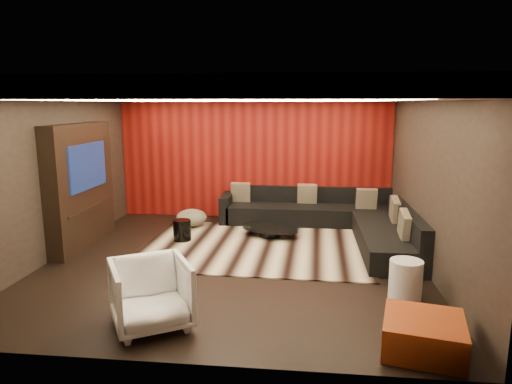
# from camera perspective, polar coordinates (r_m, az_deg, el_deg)

# --- Properties ---
(floor) EXTENTS (6.00, 6.00, 0.02)m
(floor) POSITION_cam_1_polar(r_m,az_deg,el_deg) (7.55, -2.79, -8.75)
(floor) COLOR black
(floor) RESTS_ON ground
(ceiling) EXTENTS (6.00, 6.00, 0.02)m
(ceiling) POSITION_cam_1_polar(r_m,az_deg,el_deg) (7.11, -3.01, 13.17)
(ceiling) COLOR silver
(ceiling) RESTS_ON ground
(wall_back) EXTENTS (6.00, 0.02, 2.80)m
(wall_back) POSITION_cam_1_polar(r_m,az_deg,el_deg) (10.15, -0.21, 4.56)
(wall_back) COLOR black
(wall_back) RESTS_ON ground
(wall_left) EXTENTS (0.02, 6.00, 2.80)m
(wall_left) POSITION_cam_1_polar(r_m,az_deg,el_deg) (8.22, -24.10, 2.08)
(wall_left) COLOR black
(wall_left) RESTS_ON ground
(wall_right) EXTENTS (0.02, 6.00, 2.80)m
(wall_right) POSITION_cam_1_polar(r_m,az_deg,el_deg) (7.35, 20.97, 1.35)
(wall_right) COLOR black
(wall_right) RESTS_ON ground
(red_feature_wall) EXTENTS (5.98, 0.05, 2.78)m
(red_feature_wall) POSITION_cam_1_polar(r_m,az_deg,el_deg) (10.11, -0.24, 4.54)
(red_feature_wall) COLOR #6B0C0A
(red_feature_wall) RESTS_ON ground
(soffit_back) EXTENTS (6.00, 0.60, 0.22)m
(soffit_back) POSITION_cam_1_polar(r_m,az_deg,el_deg) (9.78, -0.43, 11.89)
(soffit_back) COLOR silver
(soffit_back) RESTS_ON ground
(soffit_front) EXTENTS (6.00, 0.60, 0.22)m
(soffit_front) POSITION_cam_1_polar(r_m,az_deg,el_deg) (4.46, -8.66, 12.82)
(soffit_front) COLOR silver
(soffit_front) RESTS_ON ground
(soffit_left) EXTENTS (0.60, 4.80, 0.22)m
(soffit_left) POSITION_cam_1_polar(r_m,az_deg,el_deg) (7.99, -22.88, 11.24)
(soffit_left) COLOR silver
(soffit_left) RESTS_ON ground
(soffit_right) EXTENTS (0.60, 4.80, 0.22)m
(soffit_right) POSITION_cam_1_polar(r_m,az_deg,el_deg) (7.19, 19.24, 11.61)
(soffit_right) COLOR silver
(soffit_right) RESTS_ON ground
(cove_back) EXTENTS (4.80, 0.08, 0.04)m
(cove_back) POSITION_cam_1_polar(r_m,az_deg,el_deg) (9.44, -0.67, 11.37)
(cove_back) COLOR #FFD899
(cove_back) RESTS_ON ground
(cove_front) EXTENTS (4.80, 0.08, 0.04)m
(cove_front) POSITION_cam_1_polar(r_m,az_deg,el_deg) (4.79, -7.57, 11.64)
(cove_front) COLOR #FFD899
(cove_front) RESTS_ON ground
(cove_left) EXTENTS (0.08, 4.80, 0.04)m
(cove_left) POSITION_cam_1_polar(r_m,az_deg,el_deg) (7.83, -20.61, 10.76)
(cove_left) COLOR #FFD899
(cove_left) RESTS_ON ground
(cove_right) EXTENTS (0.08, 4.80, 0.04)m
(cove_right) POSITION_cam_1_polar(r_m,az_deg,el_deg) (7.12, 16.48, 11.05)
(cove_right) COLOR #FFD899
(cove_right) RESTS_ON ground
(tv_surround) EXTENTS (0.30, 2.00, 2.20)m
(tv_surround) POSITION_cam_1_polar(r_m,az_deg,el_deg) (8.71, -21.07, 0.75)
(tv_surround) COLOR black
(tv_surround) RESTS_ON ground
(tv_screen) EXTENTS (0.04, 1.30, 0.80)m
(tv_screen) POSITION_cam_1_polar(r_m,az_deg,el_deg) (8.59, -20.28, 3.03)
(tv_screen) COLOR black
(tv_screen) RESTS_ON ground
(tv_shelf) EXTENTS (0.04, 1.60, 0.04)m
(tv_shelf) POSITION_cam_1_polar(r_m,az_deg,el_deg) (8.71, -19.96, -1.85)
(tv_shelf) COLOR black
(tv_shelf) RESTS_ON ground
(rug) EXTENTS (4.08, 3.11, 0.02)m
(rug) POSITION_cam_1_polar(r_m,az_deg,el_deg) (8.28, -0.05, -6.78)
(rug) COLOR beige
(rug) RESTS_ON floor
(coffee_table) EXTENTS (1.45, 1.45, 0.19)m
(coffee_table) POSITION_cam_1_polar(r_m,az_deg,el_deg) (8.83, 1.76, -4.92)
(coffee_table) COLOR black
(coffee_table) RESTS_ON rug
(drum_stool) EXTENTS (0.42, 0.42, 0.39)m
(drum_stool) POSITION_cam_1_polar(r_m,az_deg,el_deg) (8.65, -9.22, -4.72)
(drum_stool) COLOR black
(drum_stool) RESTS_ON rug
(striped_pouf) EXTENTS (0.69, 0.69, 0.35)m
(striped_pouf) POSITION_cam_1_polar(r_m,az_deg,el_deg) (9.62, -8.07, -3.21)
(striped_pouf) COLOR beige
(striped_pouf) RESTS_ON rug
(white_side_table) EXTENTS (0.43, 0.43, 0.53)m
(white_side_table) POSITION_cam_1_polar(r_m,az_deg,el_deg) (6.39, 18.19, -10.41)
(white_side_table) COLOR white
(white_side_table) RESTS_ON floor
(orange_ottoman) EXTENTS (0.95, 0.95, 0.36)m
(orange_ottoman) POSITION_cam_1_polar(r_m,az_deg,el_deg) (5.26, 20.20, -16.40)
(orange_ottoman) COLOR #AF5816
(orange_ottoman) RESTS_ON floor
(armchair) EXTENTS (1.16, 1.17, 0.79)m
(armchair) POSITION_cam_1_polar(r_m,az_deg,el_deg) (5.48, -13.00, -12.34)
(armchair) COLOR white
(armchair) RESTS_ON floor
(sectional_sofa) EXTENTS (3.65, 3.50, 0.75)m
(sectional_sofa) POSITION_cam_1_polar(r_m,az_deg,el_deg) (9.19, 9.81, -3.51)
(sectional_sofa) COLOR black
(sectional_sofa) RESTS_ON floor
(throw_pillows) EXTENTS (3.32, 2.81, 0.50)m
(throw_pillows) POSITION_cam_1_polar(r_m,az_deg,el_deg) (9.13, 10.07, -1.30)
(throw_pillows) COLOR beige
(throw_pillows) RESTS_ON sectional_sofa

